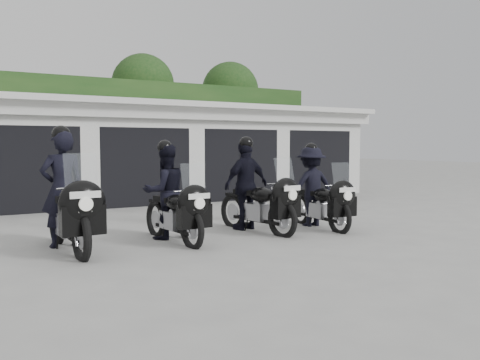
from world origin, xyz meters
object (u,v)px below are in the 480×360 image
police_bike_d (315,190)px  police_bike_b (170,197)px  police_bike_c (252,190)px  police_bike_a (67,199)px

police_bike_d → police_bike_b: bearing=-179.1°
police_bike_b → police_bike_c: 1.83m
police_bike_a → police_bike_b: size_ratio=1.13×
police_bike_b → police_bike_d: 3.22m
police_bike_a → police_bike_d: (5.00, -0.16, -0.06)m
police_bike_a → police_bike_d: size_ratio=1.16×
police_bike_a → police_bike_c: (3.60, 0.11, -0.01)m
police_bike_a → police_bike_c: bearing=-0.1°
police_bike_a → police_bike_c: size_ratio=1.09×
police_bike_a → police_bike_c: 3.61m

